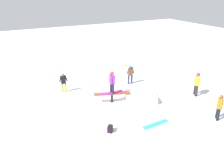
{
  "coord_description": "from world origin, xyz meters",
  "views": [
    {
      "loc": [
        5.43,
        10.8,
        6.58
      ],
      "look_at": [
        0.0,
        0.0,
        1.24
      ],
      "focal_mm": 35.0,
      "sensor_mm": 36.0,
      "label": 1
    }
  ],
  "objects": [
    {
      "name": "rail_feature",
      "position": [
        0.0,
        0.0,
        0.54
      ],
      "size": [
        2.19,
        0.98,
        0.64
      ],
      "rotation": [
        0.0,
        0.0,
        -0.33
      ],
      "color": "black",
      "rests_on": "ground"
    },
    {
      "name": "bystander_brown",
      "position": [
        -2.5,
        -1.97,
        0.79
      ],
      "size": [
        0.61,
        0.25,
        1.4
      ],
      "rotation": [
        0.0,
        0.0,
        6.13
      ],
      "color": "navy",
      "rests_on": "ground"
    },
    {
      "name": "backpack_on_snow",
      "position": [
        1.47,
        2.71,
        0.17
      ],
      "size": [
        0.36,
        0.37,
        0.34
      ],
      "primitive_type": "cube",
      "rotation": [
        0.0,
        0.0,
        3.99
      ],
      "color": "black",
      "rests_on": "ground"
    },
    {
      "name": "bystander_black",
      "position": [
        2.28,
        -2.78,
        0.75
      ],
      "size": [
        0.58,
        0.22,
        1.34
      ],
      "rotation": [
        0.0,
        0.0,
        6.17
      ],
      "color": "yellow",
      "rests_on": "ground"
    },
    {
      "name": "bystander_yellow",
      "position": [
        -5.39,
        1.63,
        0.89
      ],
      "size": [
        0.41,
        0.68,
        1.59
      ],
      "rotation": [
        0.0,
        0.0,
        1.11
      ],
      "color": "#282329",
      "rests_on": "ground"
    },
    {
      "name": "loose_snowboard_white",
      "position": [
        -6.42,
        -1.71,
        0.01
      ],
      "size": [
        1.38,
        1.1,
        0.02
      ],
      "primitive_type": "cube",
      "rotation": [
        0.0,
        0.0,
        5.66
      ],
      "color": "white",
      "rests_on": "ground"
    },
    {
      "name": "loose_snowboard_cyan",
      "position": [
        -0.95,
        3.23,
        0.01
      ],
      "size": [
        1.57,
        0.36,
        0.02
      ],
      "primitive_type": "cube",
      "rotation": [
        0.0,
        0.0,
        3.19
      ],
      "color": "#2ABACC",
      "rests_on": "ground"
    },
    {
      "name": "ground_plane",
      "position": [
        0.0,
        0.0,
        0.0
      ],
      "size": [
        60.0,
        60.0,
        0.0
      ],
      "primitive_type": "plane",
      "color": "white"
    },
    {
      "name": "main_rider_on_rail",
      "position": [
        0.0,
        0.0,
        1.35
      ],
      "size": [
        1.46,
        0.77,
        1.41
      ],
      "rotation": [
        0.0,
        0.0,
        -0.05
      ],
      "color": "#C5239B",
      "rests_on": "rail_feature"
    },
    {
      "name": "bystander_orange",
      "position": [
        -4.23,
        4.31,
        0.83
      ],
      "size": [
        0.45,
        0.53,
        1.47
      ],
      "rotation": [
        0.0,
        0.0,
        0.89
      ],
      "color": "black",
      "rests_on": "ground"
    },
    {
      "name": "loose_snowboard_lime",
      "position": [
        -4.39,
        -5.38,
        0.01
      ],
      "size": [
        0.78,
        1.29,
        0.02
      ],
      "primitive_type": "cube",
      "rotation": [
        0.0,
        0.0,
        1.99
      ],
      "color": "#94D832",
      "rests_on": "ground"
    },
    {
      "name": "snow_kicker_ramp",
      "position": [
        -1.72,
        0.59,
        0.25
      ],
      "size": [
        2.19,
        2.0,
        0.51
      ],
      "primitive_type": "cube",
      "rotation": [
        0.0,
        0.0,
        -0.33
      ],
      "color": "white",
      "rests_on": "ground"
    }
  ]
}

